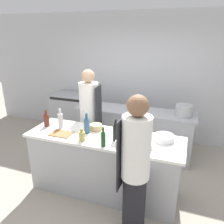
% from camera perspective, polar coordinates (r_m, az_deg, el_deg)
% --- Properties ---
extents(ground_plane, '(16.00, 16.00, 0.00)m').
position_cam_1_polar(ground_plane, '(3.68, -1.94, -19.53)').
color(ground_plane, '#A89E8E').
extents(wall_back, '(8.00, 0.06, 2.80)m').
position_cam_1_polar(wall_back, '(4.98, 6.97, 8.82)').
color(wall_back, silver).
rests_on(wall_back, ground_plane).
extents(prep_counter, '(2.29, 0.72, 0.94)m').
position_cam_1_polar(prep_counter, '(3.40, -2.03, -13.37)').
color(prep_counter, '#A8AAAF').
rests_on(prep_counter, ground_plane).
extents(pass_counter, '(2.33, 0.58, 0.94)m').
position_cam_1_polar(pass_counter, '(4.43, 5.60, -5.20)').
color(pass_counter, '#A8AAAF').
rests_on(pass_counter, ground_plane).
extents(oven_range, '(0.90, 0.64, 0.98)m').
position_cam_1_polar(oven_range, '(5.44, -10.35, -0.41)').
color(oven_range, '#A8AAAF').
rests_on(oven_range, ground_plane).
extents(chef_at_prep_near, '(0.34, 0.32, 1.77)m').
position_cam_1_polar(chef_at_prep_near, '(2.53, 6.01, -14.73)').
color(chef_at_prep_near, black).
rests_on(chef_at_prep_near, ground_plane).
extents(chef_at_stove, '(0.36, 0.34, 1.78)m').
position_cam_1_polar(chef_at_stove, '(3.91, -5.82, -1.80)').
color(chef_at_stove, black).
rests_on(chef_at_stove, ground_plane).
extents(bottle_olive_oil, '(0.06, 0.06, 0.27)m').
position_cam_1_polar(bottle_olive_oil, '(2.86, -2.30, -6.98)').
color(bottle_olive_oil, '#19471E').
rests_on(bottle_olive_oil, prep_counter).
extents(bottle_vinegar, '(0.08, 0.08, 0.31)m').
position_cam_1_polar(bottle_vinegar, '(3.49, -13.28, -2.12)').
color(bottle_vinegar, silver).
rests_on(bottle_vinegar, prep_counter).
extents(bottle_wine, '(0.08, 0.08, 0.31)m').
position_cam_1_polar(bottle_wine, '(3.00, 0.93, -5.31)').
color(bottle_wine, black).
rests_on(bottle_wine, prep_counter).
extents(bottle_cooking_oil, '(0.09, 0.09, 0.27)m').
position_cam_1_polar(bottle_cooking_oil, '(3.61, -16.75, -1.96)').
color(bottle_cooking_oil, '#5B2319').
rests_on(bottle_cooking_oil, prep_counter).
extents(bottle_sauce, '(0.09, 0.09, 0.18)m').
position_cam_1_polar(bottle_sauce, '(3.04, -7.87, -6.18)').
color(bottle_sauce, '#B2A84C').
rests_on(bottle_sauce, prep_counter).
extents(bottle_water, '(0.08, 0.08, 0.31)m').
position_cam_1_polar(bottle_water, '(3.24, -6.61, -3.45)').
color(bottle_water, '#2D5175').
rests_on(bottle_water, prep_counter).
extents(bowl_mixing_large, '(0.28, 0.28, 0.07)m').
position_cam_1_polar(bowl_mixing_large, '(2.88, 7.77, -8.52)').
color(bowl_mixing_large, white).
rests_on(bowl_mixing_large, prep_counter).
extents(bowl_prep_small, '(0.28, 0.28, 0.08)m').
position_cam_1_polar(bowl_prep_small, '(3.11, 13.43, -6.57)').
color(bowl_prep_small, white).
rests_on(bowl_prep_small, prep_counter).
extents(bowl_ceramic_blue, '(0.19, 0.19, 0.09)m').
position_cam_1_polar(bowl_ceramic_blue, '(3.36, -4.19, -3.94)').
color(bowl_ceramic_blue, tan).
rests_on(bowl_ceramic_blue, prep_counter).
extents(cup, '(0.09, 0.09, 0.08)m').
position_cam_1_polar(cup, '(2.87, 1.75, -8.26)').
color(cup, white).
rests_on(cup, prep_counter).
extents(cutting_board, '(0.32, 0.23, 0.01)m').
position_cam_1_polar(cutting_board, '(3.31, -13.11, -5.52)').
color(cutting_board, olive).
rests_on(cutting_board, prep_counter).
extents(stockpot, '(0.30, 0.30, 0.20)m').
position_cam_1_polar(stockpot, '(4.09, 18.25, 0.35)').
color(stockpot, '#A8AAAF').
rests_on(stockpot, pass_counter).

